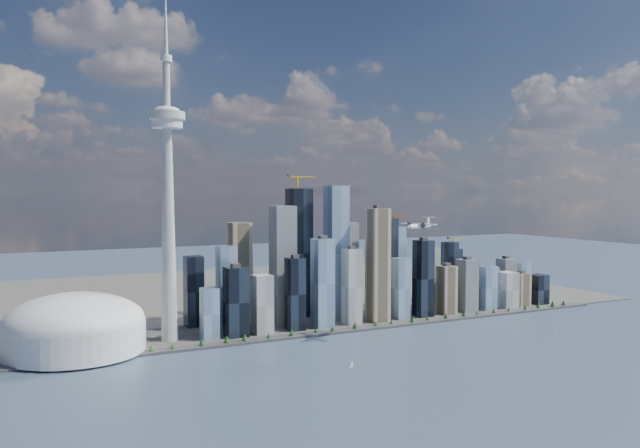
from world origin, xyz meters
name	(u,v)px	position (x,y,z in m)	size (l,w,h in m)	color
ground	(445,368)	(0.00, 0.00, 0.00)	(4000.00, 4000.00, 0.00)	#334159
seawall	(354,330)	(0.00, 250.00, 2.00)	(1100.00, 22.00, 4.00)	#383838
land	(260,292)	(0.00, 700.00, 1.50)	(1400.00, 900.00, 3.00)	#4C4C47
shoreline_trees	(354,326)	(0.00, 250.00, 8.78)	(960.53, 7.20, 8.80)	#3F2D1E
skyscraper_cluster	(359,275)	(59.62, 336.82, 82.84)	(736.00, 142.00, 266.38)	black
needle_tower	(168,193)	(-300.00, 310.00, 235.84)	(56.00, 56.00, 550.50)	#AEAEA9
dome_stadium	(75,327)	(-440.00, 300.00, 39.44)	(200.00, 200.00, 86.00)	silver
airplane	(419,226)	(55.43, 139.35, 184.30)	(67.85, 60.87, 17.33)	white
sailboat_west	(352,364)	(-109.40, 61.33, 3.23)	(7.29, 2.64, 10.07)	white
sailboat_east	(556,330)	(305.10, 92.67, 2.76)	(6.22, 2.59, 8.59)	white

